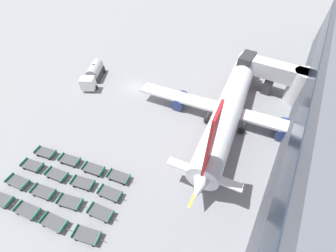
{
  "coord_description": "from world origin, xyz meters",
  "views": [
    {
      "loc": [
        25.96,
        -27.67,
        25.84
      ],
      "look_at": [
        13.04,
        -7.19,
        1.08
      ],
      "focal_mm": 22.0,
      "sensor_mm": 36.0,
      "label": 1
    }
  ],
  "objects_px": {
    "baggage_dolly_row_mid_a_col_d": "(101,212)",
    "baggage_dolly_row_mid_b_col_a": "(33,165)",
    "baggage_dolly_row_near_col_a": "(1,199)",
    "baggage_dolly_row_near_col_c": "(54,222)",
    "baggage_dolly_row_mid_b_col_b": "(57,175)",
    "baggage_dolly_row_far_col_a": "(46,153)",
    "fuel_tanker_primary": "(94,74)",
    "baggage_dolly_row_mid_a_col_b": "(43,192)",
    "baggage_dolly_row_far_col_d": "(119,177)",
    "baggage_dolly_row_mid_a_col_a": "(18,182)",
    "baggage_dolly_row_near_col_b": "(28,211)",
    "baggage_dolly_row_far_col_b": "(70,160)",
    "baggage_dolly_row_mid_b_col_d": "(110,193)",
    "baggage_dolly_row_near_col_d": "(87,235)",
    "baggage_dolly_row_mid_b_col_c": "(83,183)",
    "baggage_dolly_row_mid_a_col_c": "(70,202)",
    "baggage_dolly_row_far_col_c": "(94,169)",
    "airplane": "(230,104)"
  },
  "relations": [
    {
      "from": "baggage_dolly_row_mid_a_col_c",
      "to": "baggage_dolly_row_far_col_d",
      "type": "relative_size",
      "value": 1.0
    },
    {
      "from": "baggage_dolly_row_near_col_c",
      "to": "baggage_dolly_row_mid_b_col_c",
      "type": "height_order",
      "value": "same"
    },
    {
      "from": "baggage_dolly_row_near_col_a",
      "to": "baggage_dolly_row_mid_a_col_c",
      "type": "height_order",
      "value": "same"
    },
    {
      "from": "fuel_tanker_primary",
      "to": "baggage_dolly_row_mid_b_col_a",
      "type": "xyz_separation_m",
      "value": [
        9.64,
        -21.4,
        -0.9
      ]
    },
    {
      "from": "baggage_dolly_row_near_col_d",
      "to": "baggage_dolly_row_mid_a_col_a",
      "type": "bearing_deg",
      "value": -178.54
    },
    {
      "from": "baggage_dolly_row_near_col_c",
      "to": "baggage_dolly_row_mid_b_col_c",
      "type": "relative_size",
      "value": 1.0
    },
    {
      "from": "baggage_dolly_row_near_col_b",
      "to": "baggage_dolly_row_far_col_b",
      "type": "bearing_deg",
      "value": 102.49
    },
    {
      "from": "baggage_dolly_row_mid_a_col_a",
      "to": "baggage_dolly_row_mid_b_col_c",
      "type": "relative_size",
      "value": 1.0
    },
    {
      "from": "baggage_dolly_row_near_col_a",
      "to": "baggage_dolly_row_mid_b_col_d",
      "type": "distance_m",
      "value": 13.83
    },
    {
      "from": "baggage_dolly_row_near_col_c",
      "to": "baggage_dolly_row_mid_a_col_b",
      "type": "height_order",
      "value": "same"
    },
    {
      "from": "baggage_dolly_row_near_col_b",
      "to": "baggage_dolly_row_mid_b_col_b",
      "type": "relative_size",
      "value": 1.0
    },
    {
      "from": "baggage_dolly_row_near_col_a",
      "to": "baggage_dolly_row_mid_a_col_b",
      "type": "distance_m",
      "value": 5.12
    },
    {
      "from": "baggage_dolly_row_near_col_a",
      "to": "baggage_dolly_row_near_col_b",
      "type": "relative_size",
      "value": 1.0
    },
    {
      "from": "baggage_dolly_row_mid_b_col_a",
      "to": "baggage_dolly_row_far_col_d",
      "type": "bearing_deg",
      "value": 24.16
    },
    {
      "from": "baggage_dolly_row_far_col_d",
      "to": "fuel_tanker_primary",
      "type": "bearing_deg",
      "value": 143.13
    },
    {
      "from": "baggage_dolly_row_mid_b_col_b",
      "to": "baggage_dolly_row_mid_b_col_c",
      "type": "relative_size",
      "value": 1.0
    },
    {
      "from": "baggage_dolly_row_mid_a_col_b",
      "to": "baggage_dolly_row_mid_a_col_a",
      "type": "bearing_deg",
      "value": -167.31
    },
    {
      "from": "baggage_dolly_row_mid_b_col_b",
      "to": "baggage_dolly_row_far_col_d",
      "type": "distance_m",
      "value": 8.74
    },
    {
      "from": "airplane",
      "to": "baggage_dolly_row_mid_b_col_d",
      "type": "distance_m",
      "value": 23.82
    },
    {
      "from": "baggage_dolly_row_near_col_c",
      "to": "baggage_dolly_row_near_col_d",
      "type": "relative_size",
      "value": 1.0
    },
    {
      "from": "baggage_dolly_row_near_col_b",
      "to": "baggage_dolly_row_far_col_a",
      "type": "relative_size",
      "value": 1.0
    },
    {
      "from": "baggage_dolly_row_near_col_b",
      "to": "baggage_dolly_row_far_col_c",
      "type": "height_order",
      "value": "same"
    },
    {
      "from": "baggage_dolly_row_near_col_d",
      "to": "baggage_dolly_row_far_col_c",
      "type": "height_order",
      "value": "same"
    },
    {
      "from": "baggage_dolly_row_near_col_a",
      "to": "baggage_dolly_row_far_col_a",
      "type": "xyz_separation_m",
      "value": [
        -1.74,
        7.7,
        0.0
      ]
    },
    {
      "from": "baggage_dolly_row_mid_b_col_a",
      "to": "baggage_dolly_row_far_col_b",
      "type": "relative_size",
      "value": 1.0
    },
    {
      "from": "baggage_dolly_row_near_col_a",
      "to": "baggage_dolly_row_near_col_c",
      "type": "bearing_deg",
      "value": 12.55
    },
    {
      "from": "baggage_dolly_row_far_col_d",
      "to": "baggage_dolly_row_near_col_b",
      "type": "bearing_deg",
      "value": -123.42
    },
    {
      "from": "baggage_dolly_row_far_col_a",
      "to": "baggage_dolly_row_far_col_d",
      "type": "height_order",
      "value": "same"
    },
    {
      "from": "baggage_dolly_row_near_col_d",
      "to": "baggage_dolly_row_mid_a_col_b",
      "type": "relative_size",
      "value": 1.0
    },
    {
      "from": "baggage_dolly_row_mid_b_col_c",
      "to": "baggage_dolly_row_mid_a_col_b",
      "type": "bearing_deg",
      "value": -132.75
    },
    {
      "from": "baggage_dolly_row_mid_a_col_b",
      "to": "baggage_dolly_row_far_col_b",
      "type": "bearing_deg",
      "value": 102.72
    },
    {
      "from": "baggage_dolly_row_mid_b_col_a",
      "to": "baggage_dolly_row_far_col_d",
      "type": "relative_size",
      "value": 1.0
    },
    {
      "from": "baggage_dolly_row_far_col_a",
      "to": "baggage_dolly_row_mid_b_col_d",
      "type": "bearing_deg",
      "value": 1.63
    },
    {
      "from": "baggage_dolly_row_near_col_c",
      "to": "baggage_dolly_row_mid_b_col_b",
      "type": "xyz_separation_m",
      "value": [
        -5.25,
        4.32,
        0.0
      ]
    },
    {
      "from": "baggage_dolly_row_mid_b_col_b",
      "to": "baggage_dolly_row_far_col_b",
      "type": "relative_size",
      "value": 1.0
    },
    {
      "from": "baggage_dolly_row_near_col_b",
      "to": "baggage_dolly_row_mid_a_col_b",
      "type": "height_order",
      "value": "same"
    },
    {
      "from": "baggage_dolly_row_near_col_a",
      "to": "baggage_dolly_row_mid_a_col_a",
      "type": "distance_m",
      "value": 2.65
    },
    {
      "from": "baggage_dolly_row_mid_a_col_d",
      "to": "baggage_dolly_row_mid_b_col_a",
      "type": "height_order",
      "value": "same"
    },
    {
      "from": "baggage_dolly_row_mid_a_col_c",
      "to": "baggage_dolly_row_near_col_d",
      "type": "bearing_deg",
      "value": -18.28
    },
    {
      "from": "fuel_tanker_primary",
      "to": "baggage_dolly_row_mid_a_col_a",
      "type": "height_order",
      "value": "fuel_tanker_primary"
    },
    {
      "from": "baggage_dolly_row_mid_a_col_a",
      "to": "baggage_dolly_row_far_col_a",
      "type": "distance_m",
      "value": 5.24
    },
    {
      "from": "baggage_dolly_row_mid_a_col_c",
      "to": "baggage_dolly_row_far_col_d",
      "type": "distance_m",
      "value": 6.63
    },
    {
      "from": "baggage_dolly_row_mid_a_col_a",
      "to": "baggage_dolly_row_far_col_c",
      "type": "height_order",
      "value": "same"
    },
    {
      "from": "baggage_dolly_row_far_col_b",
      "to": "fuel_tanker_primary",
      "type": "bearing_deg",
      "value": 126.95
    },
    {
      "from": "baggage_dolly_row_near_col_a",
      "to": "baggage_dolly_row_near_col_c",
      "type": "xyz_separation_m",
      "value": [
        8.22,
        1.83,
        0.0
      ]
    },
    {
      "from": "baggage_dolly_row_near_col_b",
      "to": "baggage_dolly_row_mid_a_col_a",
      "type": "height_order",
      "value": "same"
    },
    {
      "from": "baggage_dolly_row_near_col_d",
      "to": "baggage_dolly_row_mid_a_col_d",
      "type": "height_order",
      "value": "same"
    },
    {
      "from": "baggage_dolly_row_far_col_d",
      "to": "baggage_dolly_row_mid_a_col_a",
      "type": "bearing_deg",
      "value": -144.33
    },
    {
      "from": "baggage_dolly_row_near_col_d",
      "to": "baggage_dolly_row_near_col_a",
      "type": "bearing_deg",
      "value": -166.87
    },
    {
      "from": "fuel_tanker_primary",
      "to": "baggage_dolly_row_mid_a_col_b",
      "type": "height_order",
      "value": "fuel_tanker_primary"
    }
  ]
}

